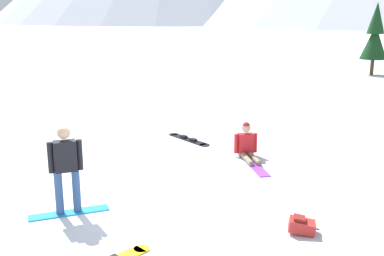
{
  "coord_description": "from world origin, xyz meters",
  "views": [
    {
      "loc": [
        5.38,
        -6.95,
        3.68
      ],
      "look_at": [
        0.5,
        2.6,
        1.0
      ],
      "focal_mm": 42.65,
      "sensor_mm": 36.0,
      "label": 1
    }
  ],
  "objects_px": {
    "pine_tree_leaning": "(375,36)",
    "snowboarder_foreground": "(66,168)",
    "snowboarder_midground": "(248,146)",
    "backpack_red": "(302,225)",
    "loose_snowboard_near_right": "(188,139)"
  },
  "relations": [
    {
      "from": "snowboarder_midground",
      "to": "backpack_red",
      "type": "distance_m",
      "value": 4.26
    },
    {
      "from": "backpack_red",
      "to": "pine_tree_leaning",
      "type": "xyz_separation_m",
      "value": [
        -1.35,
        23.21,
        2.27
      ]
    },
    {
      "from": "loose_snowboard_near_right",
      "to": "pine_tree_leaning",
      "type": "distance_m",
      "value": 19.18
    },
    {
      "from": "snowboarder_midground",
      "to": "backpack_red",
      "type": "height_order",
      "value": "snowboarder_midground"
    },
    {
      "from": "pine_tree_leaning",
      "to": "snowboarder_foreground",
      "type": "bearing_deg",
      "value": -96.49
    },
    {
      "from": "snowboarder_midground",
      "to": "pine_tree_leaning",
      "type": "distance_m",
      "value": 19.77
    },
    {
      "from": "snowboarder_midground",
      "to": "loose_snowboard_near_right",
      "type": "bearing_deg",
      "value": 158.43
    },
    {
      "from": "snowboarder_foreground",
      "to": "backpack_red",
      "type": "xyz_separation_m",
      "value": [
        4.13,
        1.22,
        -0.76
      ]
    },
    {
      "from": "snowboarder_midground",
      "to": "loose_snowboard_near_right",
      "type": "distance_m",
      "value": 2.39
    },
    {
      "from": "snowboarder_foreground",
      "to": "snowboarder_midground",
      "type": "distance_m",
      "value": 5.16
    },
    {
      "from": "snowboarder_foreground",
      "to": "loose_snowboard_near_right",
      "type": "bearing_deg",
      "value": 93.92
    },
    {
      "from": "loose_snowboard_near_right",
      "to": "backpack_red",
      "type": "height_order",
      "value": "backpack_red"
    },
    {
      "from": "backpack_red",
      "to": "snowboarder_foreground",
      "type": "bearing_deg",
      "value": -163.59
    },
    {
      "from": "backpack_red",
      "to": "pine_tree_leaning",
      "type": "bearing_deg",
      "value": 93.34
    },
    {
      "from": "snowboarder_foreground",
      "to": "snowboarder_midground",
      "type": "xyz_separation_m",
      "value": [
        1.82,
        4.79,
        -0.59
      ]
    }
  ]
}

